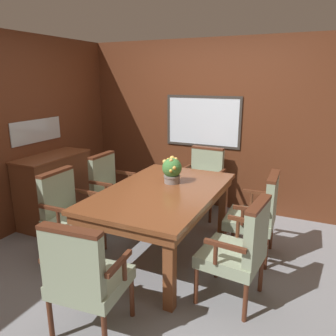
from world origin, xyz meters
name	(u,v)px	position (x,y,z in m)	size (l,w,h in m)	color
ground_plane	(155,257)	(0.00, 0.00, 0.00)	(14.00, 14.00, 0.00)	gray
wall_back	(209,126)	(0.00, 1.78, 1.23)	(7.20, 0.08, 2.45)	#5B2D19
wall_left	(16,135)	(-1.93, 0.00, 1.23)	(0.08, 7.20, 2.45)	#5B2D19
dining_table	(162,198)	(0.03, 0.12, 0.66)	(1.13, 1.81, 0.76)	brown
chair_left_near	(68,210)	(-0.90, -0.31, 0.51)	(0.50, 0.57, 0.95)	#562B19
chair_right_far	(258,212)	(0.98, 0.50, 0.51)	(0.51, 0.58, 0.95)	#562B19
chair_head_far	(204,178)	(0.05, 1.43, 0.51)	(0.59, 0.53, 0.95)	#562B19
chair_right_near	(240,247)	(0.98, -0.32, 0.51)	(0.55, 0.60, 0.95)	#562B19
chair_left_far	(111,187)	(-0.93, 0.55, 0.51)	(0.50, 0.57, 0.95)	#562B19
chair_head_near	(85,275)	(0.04, -1.21, 0.51)	(0.60, 0.54, 0.95)	#562B19
potted_plant	(172,170)	(0.03, 0.37, 0.91)	(0.22, 0.23, 0.31)	gray
sideboard_cabinet	(55,189)	(-1.67, 0.30, 0.46)	(0.47, 1.04, 0.92)	brown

